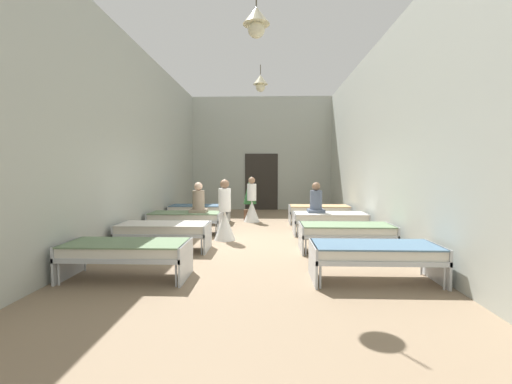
{
  "coord_description": "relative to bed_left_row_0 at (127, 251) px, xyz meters",
  "views": [
    {
      "loc": [
        0.29,
        -8.04,
        1.69
      ],
      "look_at": [
        0.0,
        0.16,
        1.17
      ],
      "focal_mm": 24.03,
      "sensor_mm": 36.0,
      "label": 1
    }
  ],
  "objects": [
    {
      "name": "bed_left_row_2",
      "position": [
        0.0,
        3.8,
        0.0
      ],
      "size": [
        1.9,
        0.84,
        0.57
      ],
      "color": "#B7BCC1",
      "rests_on": "ground"
    },
    {
      "name": "bed_right_row_0",
      "position": [
        3.82,
        0.0,
        0.0
      ],
      "size": [
        1.9,
        0.84,
        0.57
      ],
      "color": "#B7BCC1",
      "rests_on": "ground"
    },
    {
      "name": "nurse_near_aisle",
      "position": [
        1.66,
        5.98,
        0.09
      ],
      "size": [
        0.52,
        0.52,
        1.49
      ],
      "rotation": [
        0.0,
        0.0,
        0.76
      ],
      "color": "white",
      "rests_on": "ground"
    },
    {
      "name": "ground_plane",
      "position": [
        1.91,
        2.85,
        -0.49
      ],
      "size": [
        6.52,
        13.95,
        0.1
      ],
      "primitive_type": "cube",
      "color": "#8C755B"
    },
    {
      "name": "bed_left_row_3",
      "position": [
        0.0,
        5.7,
        0.0
      ],
      "size": [
        1.9,
        0.84,
        0.57
      ],
      "color": "#B7BCC1",
      "rests_on": "ground"
    },
    {
      "name": "patient_seated_primary",
      "position": [
        3.47,
        3.9,
        0.43
      ],
      "size": [
        0.44,
        0.44,
        0.8
      ],
      "color": "#515B70",
      "rests_on": "bed_right_row_2"
    },
    {
      "name": "room_shell",
      "position": [
        1.91,
        4.17,
        1.97
      ],
      "size": [
        6.32,
        13.55,
        4.82
      ],
      "color": "#B2B7AD",
      "rests_on": "ground"
    },
    {
      "name": "patient_seated_secondary",
      "position": [
        0.35,
        3.82,
        0.43
      ],
      "size": [
        0.44,
        0.44,
        0.8
      ],
      "color": "gray",
      "rests_on": "bed_left_row_2"
    },
    {
      "name": "bed_right_row_1",
      "position": [
        3.82,
        1.9,
        0.0
      ],
      "size": [
        1.9,
        0.84,
        0.57
      ],
      "color": "#B7BCC1",
      "rests_on": "ground"
    },
    {
      "name": "nurse_mid_aisle",
      "position": [
        1.15,
        3.01,
        0.09
      ],
      "size": [
        0.52,
        0.52,
        1.49
      ],
      "rotation": [
        0.0,
        0.0,
        6.04
      ],
      "color": "white",
      "rests_on": "ground"
    },
    {
      "name": "bed_right_row_3",
      "position": [
        3.82,
        5.7,
        0.0
      ],
      "size": [
        1.9,
        0.84,
        0.57
      ],
      "color": "#B7BCC1",
      "rests_on": "ground"
    },
    {
      "name": "potted_plant",
      "position": [
        1.6,
        6.17,
        0.37
      ],
      "size": [
        0.44,
        0.44,
        1.5
      ],
      "color": "brown",
      "rests_on": "ground"
    },
    {
      "name": "bed_left_row_1",
      "position": [
        0.0,
        1.9,
        0.0
      ],
      "size": [
        1.9,
        0.84,
        0.57
      ],
      "color": "#B7BCC1",
      "rests_on": "ground"
    },
    {
      "name": "bed_right_row_2",
      "position": [
        3.82,
        3.8,
        0.0
      ],
      "size": [
        1.9,
        0.84,
        0.57
      ],
      "color": "#B7BCC1",
      "rests_on": "ground"
    },
    {
      "name": "bed_left_row_0",
      "position": [
        0.0,
        0.0,
        0.0
      ],
      "size": [
        1.9,
        0.84,
        0.57
      ],
      "color": "#B7BCC1",
      "rests_on": "ground"
    }
  ]
}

